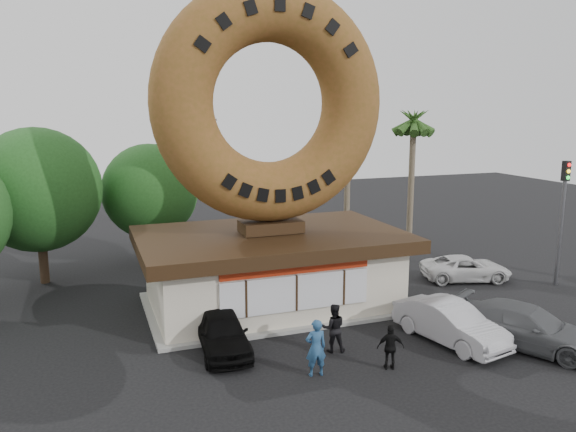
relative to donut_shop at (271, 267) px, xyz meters
The scene contains 16 objects.
ground 6.24m from the donut_shop, 90.00° to the right, with size 90.00×90.00×0.00m, color black.
donut_shop is the anchor object (origin of this frame).
giant_donut 6.93m from the donut_shop, 90.00° to the left, with size 9.80×9.80×2.50m, color brown.
tree_west 12.15m from the donut_shop, 143.55° to the left, with size 6.00×6.00×7.65m.
tree_mid 10.12m from the donut_shop, 113.92° to the left, with size 5.20×5.20×6.63m.
palm_near 12.83m from the donut_shop, 46.90° to the left, with size 2.60×2.60×9.75m.
palm_far 14.00m from the donut_shop, 30.64° to the left, with size 2.60×2.60×8.75m.
street_lamp 10.54m from the donut_shop, 100.50° to the left, with size 2.11×0.20×8.00m.
traffic_signal 14.30m from the donut_shop, ahead, with size 0.30×0.38×6.07m.
person_left 6.77m from the donut_shop, 96.11° to the right, with size 0.69×0.46×1.90m, color navy.
person_center 5.31m from the donut_shop, 83.60° to the right, with size 0.85×0.67×1.76m, color black.
person_right 7.39m from the donut_shop, 75.89° to the right, with size 0.90×0.37×1.53m, color black.
car_black 5.02m from the donut_shop, 129.06° to the right, with size 1.65×4.09×1.40m, color black.
car_silver 7.80m from the donut_shop, 50.19° to the right, with size 1.59×4.55×1.50m, color #AAA9AE.
car_grey 10.31m from the donut_shop, 44.75° to the right, with size 2.12×5.21×1.51m, color slate.
car_white 10.44m from the donut_shop, ahead, with size 2.03×4.40×1.22m, color silver.
Camera 1 is at (-7.34, -16.23, 8.50)m, focal length 35.00 mm.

